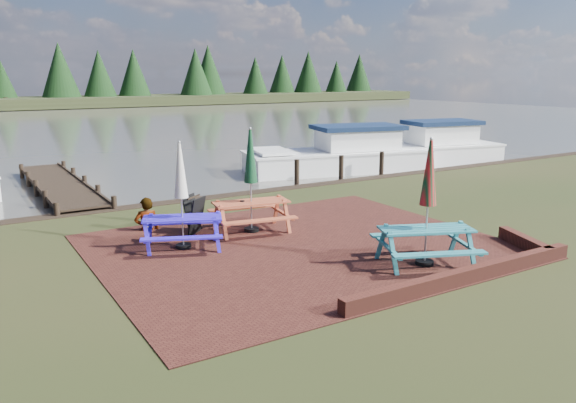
% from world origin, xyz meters
% --- Properties ---
extents(ground, '(120.00, 120.00, 0.00)m').
position_xyz_m(ground, '(0.00, 0.00, 0.00)').
color(ground, black).
rests_on(ground, ground).
extents(paving, '(9.00, 7.50, 0.02)m').
position_xyz_m(paving, '(0.00, 1.00, 0.01)').
color(paving, '#381611').
rests_on(paving, ground).
extents(brick_wall, '(6.21, 1.79, 0.30)m').
position_xyz_m(brick_wall, '(2.15, -2.42, 0.15)').
color(brick_wall, '#4C1E16').
rests_on(brick_wall, ground).
extents(water, '(120.00, 60.00, 0.02)m').
position_xyz_m(water, '(0.00, 37.00, 0.00)').
color(water, '#45443B').
rests_on(water, ground).
extents(far_treeline, '(120.00, 10.00, 8.10)m').
position_xyz_m(far_treeline, '(0.00, 66.00, 3.28)').
color(far_treeline, black).
rests_on(far_treeline, ground).
extents(picnic_table_teal, '(2.41, 2.30, 2.65)m').
position_xyz_m(picnic_table_teal, '(1.54, -1.42, 0.93)').
color(picnic_table_teal, teal).
rests_on(picnic_table_teal, ground).
extents(picnic_table_red, '(2.14, 1.97, 2.61)m').
position_xyz_m(picnic_table_red, '(-0.37, 2.72, 0.92)').
color(picnic_table_red, '#AF4C2D').
rests_on(picnic_table_red, ground).
extents(picnic_table_blue, '(2.23, 2.13, 2.45)m').
position_xyz_m(picnic_table_blue, '(-2.35, 2.30, 0.86)').
color(picnic_table_blue, '#2E1BCF').
rests_on(picnic_table_blue, ground).
extents(chalkboard, '(0.60, 0.86, 0.94)m').
position_xyz_m(chalkboard, '(-1.65, 3.34, 0.49)').
color(chalkboard, black).
rests_on(chalkboard, ground).
extents(jetty, '(1.76, 9.08, 1.00)m').
position_xyz_m(jetty, '(-3.50, 11.28, 0.11)').
color(jetty, black).
rests_on(jetty, ground).
extents(boat_near, '(8.35, 4.45, 2.15)m').
position_xyz_m(boat_near, '(7.71, 9.80, 0.44)').
color(boat_near, white).
rests_on(boat_near, ground).
extents(boat_far, '(7.43, 3.86, 2.21)m').
position_xyz_m(boat_far, '(12.28, 9.21, 0.46)').
color(boat_far, white).
rests_on(boat_far, ground).
extents(person, '(0.70, 0.54, 1.71)m').
position_xyz_m(person, '(-2.60, 4.21, 0.85)').
color(person, gray).
rests_on(person, ground).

